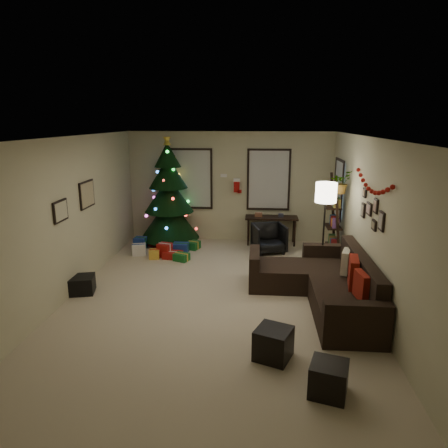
{
  "coord_description": "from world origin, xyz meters",
  "views": [
    {
      "loc": [
        0.69,
        -6.45,
        2.96
      ],
      "look_at": [
        0.1,
        0.6,
        1.15
      ],
      "focal_mm": 32.62,
      "sensor_mm": 36.0,
      "label": 1
    }
  ],
  "objects_px": {
    "desk_chair": "(269,238)",
    "bookshelf": "(334,221)",
    "christmas_tree": "(169,199)",
    "sofa": "(324,285)",
    "desk": "(271,220)"
  },
  "relations": [
    {
      "from": "desk_chair",
      "to": "bookshelf",
      "type": "relative_size",
      "value": 0.35
    },
    {
      "from": "christmas_tree",
      "to": "desk_chair",
      "type": "height_order",
      "value": "christmas_tree"
    },
    {
      "from": "sofa",
      "to": "desk",
      "type": "distance_m",
      "value": 3.31
    },
    {
      "from": "sofa",
      "to": "bookshelf",
      "type": "xyz_separation_m",
      "value": [
        0.46,
        1.95,
        0.64
      ]
    },
    {
      "from": "desk_chair",
      "to": "desk",
      "type": "bearing_deg",
      "value": 68.95
    },
    {
      "from": "christmas_tree",
      "to": "sofa",
      "type": "relative_size",
      "value": 0.97
    },
    {
      "from": "desk",
      "to": "desk_chair",
      "type": "xyz_separation_m",
      "value": [
        -0.07,
        -0.65,
        -0.27
      ]
    },
    {
      "from": "christmas_tree",
      "to": "bookshelf",
      "type": "bearing_deg",
      "value": -16.92
    },
    {
      "from": "desk",
      "to": "bookshelf",
      "type": "height_order",
      "value": "bookshelf"
    },
    {
      "from": "sofa",
      "to": "christmas_tree",
      "type": "bearing_deg",
      "value": 136.8
    },
    {
      "from": "sofa",
      "to": "desk_chair",
      "type": "xyz_separation_m",
      "value": [
        -0.86,
        2.55,
        0.05
      ]
    },
    {
      "from": "desk",
      "to": "desk_chair",
      "type": "bearing_deg",
      "value": -95.99
    },
    {
      "from": "christmas_tree",
      "to": "desk_chair",
      "type": "xyz_separation_m",
      "value": [
        2.42,
        -0.54,
        -0.78
      ]
    },
    {
      "from": "desk",
      "to": "desk_chair",
      "type": "distance_m",
      "value": 0.71
    },
    {
      "from": "bookshelf",
      "to": "sofa",
      "type": "bearing_deg",
      "value": -103.36
    }
  ]
}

